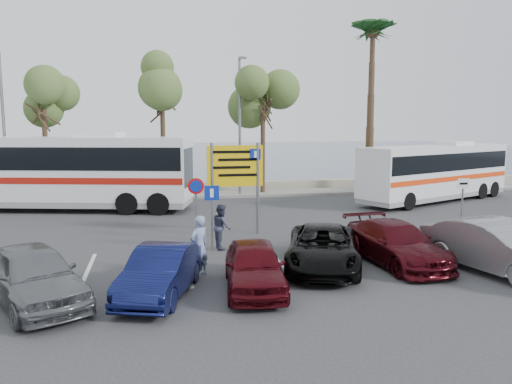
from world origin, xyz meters
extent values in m
plane|color=#323234|center=(0.00, 0.00, 0.00)|extent=(120.00, 120.00, 0.00)
cube|color=gray|center=(0.00, 14.00, 0.07)|extent=(44.00, 2.40, 0.15)
cube|color=#A79E85|center=(0.00, 16.00, 0.30)|extent=(48.00, 0.80, 0.60)
plane|color=#44566D|center=(0.00, 60.00, 0.01)|extent=(140.00, 140.00, 0.00)
cylinder|color=#382619|center=(-8.00, 14.00, 2.67)|extent=(0.28, 0.28, 5.04)
cylinder|color=#382619|center=(-1.50, 14.00, 2.95)|extent=(0.28, 0.28, 5.60)
cylinder|color=#382619|center=(4.50, 14.00, 2.74)|extent=(0.28, 0.28, 5.18)
cylinder|color=#382619|center=(11.50, 14.00, 5.15)|extent=(0.48, 0.48, 10.00)
cylinder|color=slate|center=(-10.00, 13.60, 4.15)|extent=(0.16, 0.16, 8.00)
cylinder|color=slate|center=(3.00, 13.60, 4.15)|extent=(0.16, 0.16, 8.00)
cylinder|color=slate|center=(3.00, 13.15, 8.10)|extent=(0.12, 0.90, 0.12)
cube|color=slate|center=(3.00, 12.65, 8.05)|extent=(0.45, 0.25, 0.12)
cylinder|color=slate|center=(0.10, 3.20, 1.80)|extent=(0.12, 0.12, 3.60)
cylinder|color=slate|center=(1.90, 3.20, 1.80)|extent=(0.12, 0.12, 3.60)
cube|color=yellow|center=(1.00, 3.20, 2.70)|extent=(2.20, 0.06, 1.60)
cube|color=#0C2699|center=(1.80, 3.16, 3.15)|extent=(0.42, 0.01, 0.42)
cylinder|color=slate|center=(-0.60, 2.40, 1.10)|extent=(0.07, 0.07, 2.20)
cylinder|color=#B20C0C|center=(-0.60, 2.37, 2.05)|extent=(0.60, 0.03, 0.60)
cylinder|color=slate|center=(-0.20, 0.80, 1.10)|extent=(0.07, 0.07, 2.20)
cube|color=#0C2699|center=(-0.20, 0.78, 2.00)|extent=(0.50, 0.03, 0.50)
cylinder|color=slate|center=(9.80, 1.50, 1.10)|extent=(0.07, 0.07, 2.20)
cube|color=white|center=(9.80, 1.48, 2.00)|extent=(0.50, 0.03, 0.40)
cube|color=white|center=(-6.50, 10.50, 2.13)|extent=(12.89, 5.72, 3.10)
cube|color=black|center=(-6.50, 10.50, 2.68)|extent=(12.65, 5.70, 1.10)
cube|color=#A5170C|center=(-6.50, 10.50, 1.63)|extent=(12.77, 5.72, 0.32)
cube|color=gray|center=(-6.50, 10.50, 0.58)|extent=(12.76, 5.66, 0.58)
cube|color=white|center=(-6.50, 10.50, 3.81)|extent=(2.45, 2.15, 0.25)
cube|color=white|center=(13.44, 9.36, 1.81)|extent=(10.72, 6.50, 2.64)
cube|color=black|center=(13.44, 9.36, 2.28)|extent=(10.54, 6.45, 0.94)
cube|color=#EA3A0D|center=(13.44, 9.36, 1.39)|extent=(10.63, 6.48, 0.27)
cube|color=gray|center=(13.44, 9.36, 0.49)|extent=(10.61, 6.44, 0.49)
cube|color=white|center=(13.44, 9.36, 3.24)|extent=(2.22, 2.04, 0.21)
imported|color=slate|center=(-5.00, -3.50, 0.72)|extent=(3.50, 4.55, 1.45)
imported|color=#0E1343|center=(-2.00, -3.50, 0.62)|extent=(2.44, 4.00, 1.24)
imported|color=#430B11|center=(5.20, -1.98, 0.64)|extent=(2.16, 4.57, 1.29)
imported|color=#490A11|center=(0.40, -3.50, 0.64)|extent=(1.96, 3.90, 1.28)
imported|color=black|center=(2.80, -2.01, 0.63)|extent=(3.48, 4.97, 1.26)
imported|color=gray|center=(7.60, -3.50, 0.77)|extent=(2.69, 4.90, 1.53)
imported|color=#7D8DB6|center=(-0.90, -2.00, 0.87)|extent=(0.76, 0.72, 1.74)
imported|color=#363A51|center=(0.15, 1.00, 0.78)|extent=(0.65, 0.80, 1.56)
camera|label=1|loc=(-2.12, -15.88, 4.29)|focal=35.00mm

